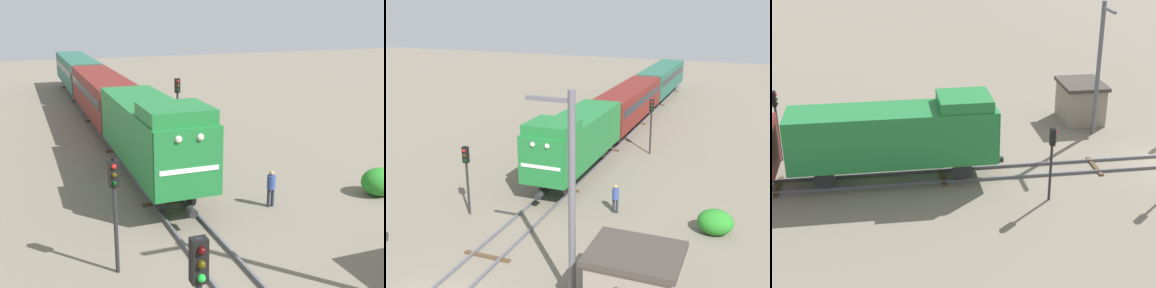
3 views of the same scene
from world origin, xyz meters
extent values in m
cube|color=#4C3823|center=(0.00, 4.44, 0.04)|extent=(2.40, 0.24, 0.09)
cube|color=#4C3823|center=(0.00, 13.32, 0.04)|extent=(2.40, 0.24, 0.09)
cube|color=#4C3823|center=(0.00, 22.20, 0.04)|extent=(2.40, 0.24, 0.09)
cube|color=#1E7233|center=(0.00, 15.98, 2.71)|extent=(2.90, 11.00, 2.90)
cube|color=#1E7233|center=(0.00, 12.08, 4.46)|extent=(2.75, 2.80, 0.60)
cube|color=#1E7233|center=(0.00, 10.43, 2.71)|extent=(2.84, 0.10, 2.84)
cube|color=white|center=(0.00, 10.39, 2.51)|extent=(2.46, 0.06, 0.20)
sphere|color=white|center=(-0.45, 10.38, 3.81)|extent=(0.28, 0.28, 0.28)
sphere|color=white|center=(0.45, 10.38, 3.81)|extent=(0.28, 0.28, 0.28)
cylinder|color=#262628|center=(0.00, 10.13, 0.86)|extent=(0.36, 0.50, 0.36)
cylinder|color=#262628|center=(-0.72, 12.28, 0.71)|extent=(0.18, 1.10, 1.10)
cylinder|color=#262628|center=(0.72, 12.28, 0.71)|extent=(0.18, 1.10, 1.10)
cylinder|color=#262628|center=(-0.72, 19.68, 0.71)|extent=(0.18, 1.10, 1.10)
cylinder|color=#262628|center=(0.72, 19.68, 0.71)|extent=(0.18, 1.10, 1.10)
cylinder|color=#262628|center=(-3.40, 8.16, 1.99)|extent=(0.14, 0.14, 3.98)
cube|color=black|center=(-3.40, 8.16, 3.53)|extent=(0.32, 0.24, 0.90)
sphere|color=red|center=(-3.40, 8.02, 3.80)|extent=(0.16, 0.16, 0.16)
sphere|color=#3C3306|center=(-3.40, 8.02, 3.52)|extent=(0.16, 0.16, 0.16)
sphere|color=black|center=(-3.40, 8.02, 3.24)|extent=(0.16, 0.16, 0.16)
cylinder|color=#262628|center=(3.60, 22.49, 2.15)|extent=(0.14, 0.14, 4.31)
cube|color=black|center=(3.60, 22.49, 3.86)|extent=(0.32, 0.24, 0.90)
sphere|color=red|center=(3.60, 22.35, 4.13)|extent=(0.16, 0.16, 0.16)
sphere|color=#3C3306|center=(3.60, 22.35, 3.85)|extent=(0.16, 0.16, 0.16)
sphere|color=black|center=(3.60, 22.35, 3.57)|extent=(0.16, 0.16, 0.16)
cylinder|color=#262B38|center=(4.10, 11.30, 0.42)|extent=(0.15, 0.15, 0.85)
cylinder|color=#262B38|center=(4.30, 11.30, 0.42)|extent=(0.15, 0.15, 0.85)
cylinder|color=#33478C|center=(4.20, 11.30, 1.16)|extent=(0.38, 0.38, 0.62)
sphere|color=tan|center=(4.20, 11.30, 1.58)|extent=(0.23, 0.23, 0.23)
cylinder|color=#595960|center=(5.00, 2.76, 4.31)|extent=(0.28, 0.28, 8.63)
cube|color=#595960|center=(4.10, 2.76, 8.23)|extent=(1.80, 0.16, 0.16)
cube|color=gray|center=(7.50, 2.85, 1.25)|extent=(3.20, 2.60, 2.50)
cube|color=#3F3833|center=(7.50, 2.85, 2.62)|extent=(3.50, 2.90, 0.24)
cube|color=#2D2319|center=(7.50, 1.53, 0.95)|extent=(0.80, 0.06, 1.90)
ellipsoid|color=#277F26|center=(9.73, 10.71, 0.67)|extent=(1.84, 1.51, 1.34)
camera|label=1|loc=(-6.08, -6.29, 8.62)|focal=45.00mm
camera|label=2|loc=(11.24, -12.72, 11.80)|focal=45.00mm
camera|label=3|loc=(-29.29, 16.46, 14.73)|focal=55.00mm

